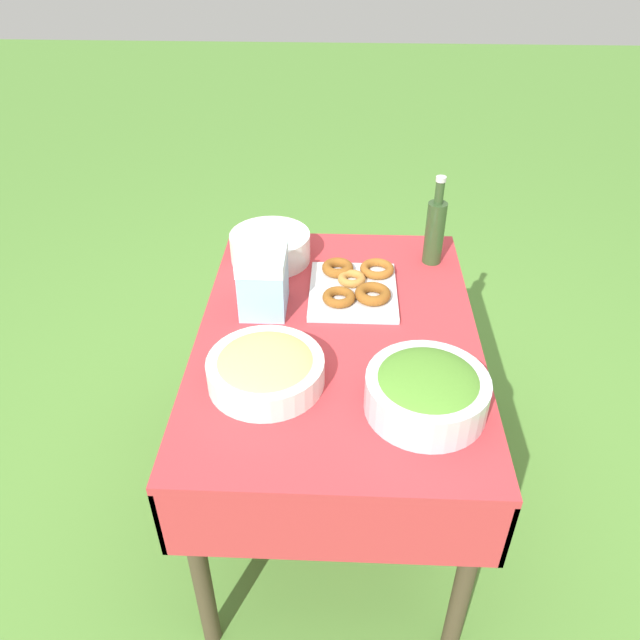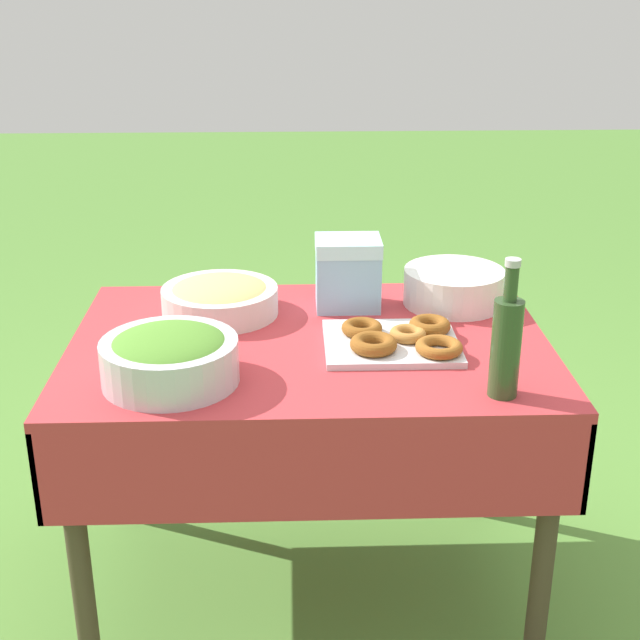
# 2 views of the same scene
# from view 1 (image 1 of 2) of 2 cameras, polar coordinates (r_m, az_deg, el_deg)

# --- Properties ---
(ground_plane) EXTENTS (14.00, 14.00, 0.00)m
(ground_plane) POSITION_cam_1_polar(r_m,az_deg,el_deg) (2.31, 1.32, -15.65)
(ground_plane) COLOR #568C38
(picnic_table) EXTENTS (1.16, 0.80, 0.74)m
(picnic_table) POSITION_cam_1_polar(r_m,az_deg,el_deg) (1.86, 1.58, -3.65)
(picnic_table) COLOR #B73338
(picnic_table) RESTS_ON ground_plane
(salad_bowl) EXTENTS (0.30, 0.30, 0.12)m
(salad_bowl) POSITION_cam_1_polar(r_m,az_deg,el_deg) (1.53, 9.74, -6.33)
(salad_bowl) COLOR silver
(salad_bowl) RESTS_ON picnic_table
(pasta_bowl) EXTENTS (0.30, 0.30, 0.09)m
(pasta_bowl) POSITION_cam_1_polar(r_m,az_deg,el_deg) (1.60, -4.99, -4.43)
(pasta_bowl) COLOR silver
(pasta_bowl) RESTS_ON picnic_table
(donut_platter) EXTENTS (0.34, 0.29, 0.05)m
(donut_platter) POSITION_cam_1_polar(r_m,az_deg,el_deg) (1.95, 3.23, 3.12)
(donut_platter) COLOR silver
(donut_platter) RESTS_ON picnic_table
(plate_stack) EXTENTS (0.27, 0.27, 0.10)m
(plate_stack) POSITION_cam_1_polar(r_m,az_deg,el_deg) (2.11, -4.56, 6.68)
(plate_stack) COLOR white
(plate_stack) RESTS_ON picnic_table
(olive_oil_bottle) EXTENTS (0.06, 0.06, 0.30)m
(olive_oil_bottle) POSITION_cam_1_polar(r_m,az_deg,el_deg) (2.09, 10.47, 8.12)
(olive_oil_bottle) COLOR #2D4723
(olive_oil_bottle) RESTS_ON picnic_table
(cooler_box) EXTENTS (0.17, 0.14, 0.19)m
(cooler_box) POSITION_cam_1_polar(r_m,az_deg,el_deg) (1.84, -5.20, 3.58)
(cooler_box) COLOR #8CC6E5
(cooler_box) RESTS_ON picnic_table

